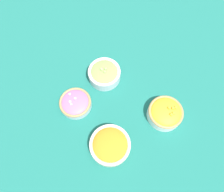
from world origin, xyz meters
TOP-DOWN VIEW (x-y plane):
  - ground_plane at (0.00, 0.00)m, footprint 3.00×3.00m
  - bowl_carrots at (0.16, -0.13)m, footprint 0.16×0.16m
  - bowl_lettuce at (-0.11, 0.04)m, footprint 0.15×0.15m
  - bowl_red_onion at (-0.07, -0.14)m, footprint 0.14×0.14m
  - bowl_squash at (0.20, 0.13)m, footprint 0.15×0.15m

SIDE VIEW (x-z plane):
  - ground_plane at x=0.00m, z-range 0.00..0.00m
  - bowl_red_onion at x=-0.07m, z-range 0.00..0.05m
  - bowl_carrots at x=0.16m, z-range 0.00..0.06m
  - bowl_squash at x=0.20m, z-range 0.00..0.07m
  - bowl_lettuce at x=-0.11m, z-range 0.00..0.07m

